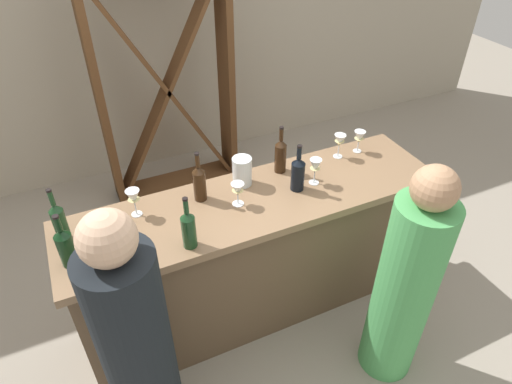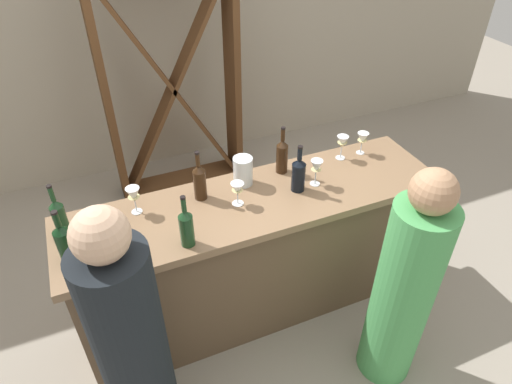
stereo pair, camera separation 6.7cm
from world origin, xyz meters
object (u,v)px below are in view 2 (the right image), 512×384
object	(u,v)px
wine_glass_near_left	(316,168)
wine_glass_far_left	(342,143)
wine_bottle_center_olive_green	(186,227)
water_pitcher	(243,171)
wine_glass_far_center	(362,139)
wine_bottle_second_right_amber_brown	(200,181)
wine_bottle_far_right_near_black	(299,174)
wine_bottle_second_left_dark_green	(64,242)
person_left_guest	(404,291)
wine_glass_near_right	(134,196)
wine_glass_near_center	(237,190)
wine_bottle_rightmost_amber_brown	(282,155)
wine_rack	(172,88)
person_center_guest	(134,354)
wine_bottle_leftmost_olive_green	(60,217)

from	to	relation	value
wine_glass_near_left	wine_glass_far_left	bearing A→B (deg)	32.54
wine_bottle_center_olive_green	water_pitcher	distance (m)	0.60
wine_bottle_center_olive_green	wine_glass_far_center	xyz separation A→B (m)	(1.31, 0.40, -0.01)
wine_bottle_second_right_amber_brown	wine_bottle_far_right_near_black	distance (m)	0.58
wine_bottle_second_left_dark_green	wine_glass_far_left	world-z (taller)	wine_bottle_second_left_dark_green
person_left_guest	wine_bottle_far_right_near_black	bearing A→B (deg)	3.08
wine_glass_near_right	wine_glass_near_left	bearing A→B (deg)	-8.52
wine_bottle_second_left_dark_green	wine_bottle_second_right_amber_brown	bearing A→B (deg)	16.33
wine_glass_near_center	wine_glass_near_right	size ratio (longest dim) A/B	0.87
wine_bottle_rightmost_amber_brown	water_pitcher	bearing A→B (deg)	-174.86
wine_rack	person_left_guest	xyz separation A→B (m)	(0.63, -2.38, -0.30)
wine_rack	wine_glass_near_right	bearing A→B (deg)	-111.69
wine_glass_far_left	wine_glass_far_center	xyz separation A→B (m)	(0.16, 0.00, -0.01)
wine_bottle_far_right_near_black	wine_rack	bearing A→B (deg)	101.46
wine_bottle_far_right_near_black	wine_glass_near_center	xyz separation A→B (m)	(-0.38, 0.02, -0.02)
person_center_guest	wine_rack	bearing A→B (deg)	-2.12
wine_glass_near_center	water_pitcher	distance (m)	0.20
wine_glass_near_right	wine_rack	bearing A→B (deg)	68.31
wine_bottle_second_right_amber_brown	water_pitcher	distance (m)	0.28
wine_bottle_second_right_amber_brown	person_center_guest	bearing A→B (deg)	-127.73
person_left_guest	person_center_guest	xyz separation A→B (m)	(-1.42, 0.14, 0.07)
wine_glass_near_right	wine_glass_far_left	distance (m)	1.35
wine_bottle_second_right_amber_brown	wine_glass_far_center	world-z (taller)	wine_bottle_second_right_amber_brown
wine_rack	water_pitcher	bearing A→B (deg)	-87.70
wine_bottle_far_right_near_black	person_left_guest	size ratio (longest dim) A/B	0.20
water_pitcher	person_left_guest	xyz separation A→B (m)	(0.57, -0.91, -0.37)
wine_rack	wine_glass_near_center	world-z (taller)	wine_rack
wine_bottle_leftmost_olive_green	wine_bottle_second_right_amber_brown	xyz separation A→B (m)	(0.76, 0.03, -0.00)
wine_bottle_second_left_dark_green	wine_glass_far_left	xyz separation A→B (m)	(1.73, 0.27, 0.00)
wine_bottle_second_right_amber_brown	wine_bottle_far_right_near_black	xyz separation A→B (m)	(0.56, -0.15, -0.00)
wine_rack	wine_bottle_far_right_near_black	distance (m)	1.70
wine_bottle_second_right_amber_brown	wine_glass_far_left	size ratio (longest dim) A/B	1.90
wine_glass_near_right	wine_glass_far_left	world-z (taller)	wine_glass_near_right
person_left_guest	wine_glass_far_left	bearing A→B (deg)	-26.99
wine_bottle_rightmost_amber_brown	wine_glass_far_center	world-z (taller)	wine_bottle_rightmost_amber_brown
wine_bottle_second_left_dark_green	wine_glass_far_center	bearing A→B (deg)	8.10
wine_bottle_leftmost_olive_green	wine_glass_far_center	xyz separation A→B (m)	(1.90, 0.08, -0.02)
wine_bottle_leftmost_olive_green	wine_bottle_second_left_dark_green	size ratio (longest dim) A/B	1.07
wine_bottle_rightmost_amber_brown	wine_bottle_far_right_near_black	xyz separation A→B (m)	(0.01, -0.21, -0.01)
person_center_guest	wine_bottle_second_left_dark_green	bearing A→B (deg)	37.11
wine_glass_near_right	wine_glass_far_left	size ratio (longest dim) A/B	1.01
wine_bottle_second_right_amber_brown	wine_glass_near_left	size ratio (longest dim) A/B	1.85
wine_rack	wine_bottle_rightmost_amber_brown	world-z (taller)	wine_rack
wine_bottle_leftmost_olive_green	wine_glass_near_center	distance (m)	0.95
water_pitcher	person_left_guest	distance (m)	1.13
wine_rack	wine_bottle_second_left_dark_green	world-z (taller)	wine_rack
wine_bottle_rightmost_amber_brown	wine_bottle_far_right_near_black	bearing A→B (deg)	-88.38
wine_bottle_second_left_dark_green	person_center_guest	xyz separation A→B (m)	(0.19, -0.51, -0.33)
wine_rack	wine_bottle_leftmost_olive_green	bearing A→B (deg)	-122.49
wine_bottle_second_left_dark_green	wine_bottle_second_right_amber_brown	xyz separation A→B (m)	(0.75, 0.22, 0.00)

